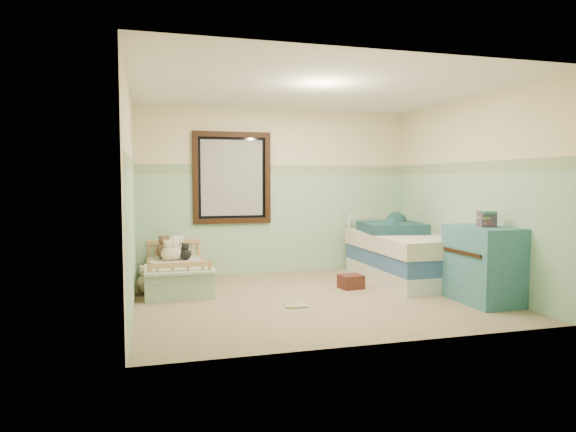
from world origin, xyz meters
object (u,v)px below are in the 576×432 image
object	(u,v)px
plush_floor_tan	(146,284)
twin_bed_frame	(404,273)
plush_floor_cream	(151,284)
floor_book	(296,306)
dresser	(483,264)
red_pillow	(351,282)
toddler_bed_frame	(177,280)

from	to	relation	value
plush_floor_tan	twin_bed_frame	xyz separation A→B (m)	(3.50, -0.09, -0.01)
plush_floor_cream	floor_book	xyz separation A→B (m)	(1.56, -1.14, -0.10)
plush_floor_tan	plush_floor_cream	bearing A→B (deg)	42.05
twin_bed_frame	dresser	xyz separation A→B (m)	(0.26, -1.37, 0.33)
plush_floor_cream	red_pillow	distance (m)	2.56
plush_floor_tan	dresser	bearing A→B (deg)	-21.26
dresser	plush_floor_cream	bearing A→B (deg)	157.87
twin_bed_frame	red_pillow	size ratio (longest dim) A/B	6.81
toddler_bed_frame	red_pillow	size ratio (longest dim) A/B	5.34
plush_floor_cream	dresser	world-z (taller)	dresser
plush_floor_cream	floor_book	distance (m)	1.94
toddler_bed_frame	plush_floor_cream	xyz separation A→B (m)	(-0.34, -0.26, 0.02)
plush_floor_cream	plush_floor_tan	bearing A→B (deg)	-137.95
toddler_bed_frame	floor_book	distance (m)	1.87
plush_floor_cream	dresser	xyz separation A→B (m)	(3.71, -1.51, 0.33)
toddler_bed_frame	plush_floor_cream	distance (m)	0.43
toddler_bed_frame	plush_floor_tan	size ratio (longest dim) A/B	6.14
plush_floor_cream	twin_bed_frame	distance (m)	3.45
twin_bed_frame	floor_book	world-z (taller)	twin_bed_frame
dresser	red_pillow	bearing A→B (deg)	136.99
floor_book	dresser	bearing A→B (deg)	-4.91
plush_floor_cream	red_pillow	size ratio (longest dim) A/B	0.82
plush_floor_tan	floor_book	bearing A→B (deg)	-34.28
toddler_bed_frame	twin_bed_frame	world-z (taller)	twin_bed_frame
toddler_bed_frame	plush_floor_cream	size ratio (longest dim) A/B	6.55
dresser	floor_book	world-z (taller)	dresser
plush_floor_tan	red_pillow	world-z (taller)	plush_floor_tan
red_pillow	dresser	bearing A→B (deg)	-43.01
plush_floor_tan	red_pillow	bearing A→B (deg)	-7.97
toddler_bed_frame	red_pillow	bearing A→B (deg)	-17.05
twin_bed_frame	red_pillow	bearing A→B (deg)	-163.79
twin_bed_frame	plush_floor_tan	bearing A→B (deg)	178.45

